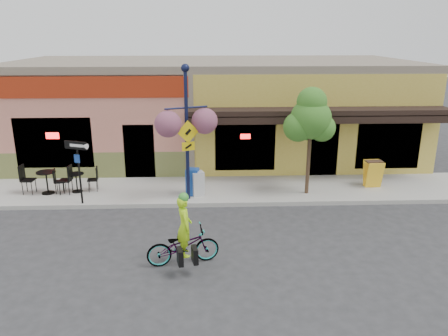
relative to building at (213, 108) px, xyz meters
name	(u,v)px	position (x,y,z in m)	size (l,w,h in m)	color
ground	(217,213)	(0.00, -7.50, -2.25)	(90.00, 90.00, 0.00)	#2D2D30
sidewalk	(216,190)	(0.00, -5.50, -2.17)	(24.00, 3.00, 0.15)	#9E9B93
curb	(217,204)	(0.00, -6.95, -2.17)	(24.00, 0.12, 0.15)	#A8A59E
building	(213,108)	(0.00, 0.00, 0.00)	(18.20, 8.20, 4.50)	#C77662
bicycle	(183,246)	(-0.96, -10.76, -1.76)	(0.65, 1.87, 0.98)	maroon
cyclist_rider	(185,235)	(-0.91, -10.76, -1.46)	(0.58, 0.38, 1.59)	#B0ED18
lamp_post	(187,134)	(-0.99, -6.54, 0.22)	(1.48, 0.59, 4.63)	#111737
one_way_sign	(79,173)	(-4.59, -6.84, -1.01)	(0.84, 0.18, 2.19)	black
cafe_set_left	(47,179)	(-6.09, -5.82, -1.56)	(1.78, 0.89, 1.07)	black
cafe_set_right	(76,180)	(-5.08, -5.69, -1.64)	(1.52, 0.76, 0.91)	black
newspaper_box_blue	(193,182)	(-0.85, -6.14, -1.62)	(0.44, 0.39, 0.97)	#1B48A2
newspaper_box_grey	(198,183)	(-0.67, -6.20, -1.66)	(0.41, 0.37, 0.87)	#BABABA
street_tree	(309,141)	(3.27, -6.15, -0.17)	(1.51, 1.51, 3.87)	#3D7A26
sandwich_board	(375,175)	(5.90, -5.74, -1.59)	(0.61, 0.45, 1.01)	yellow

